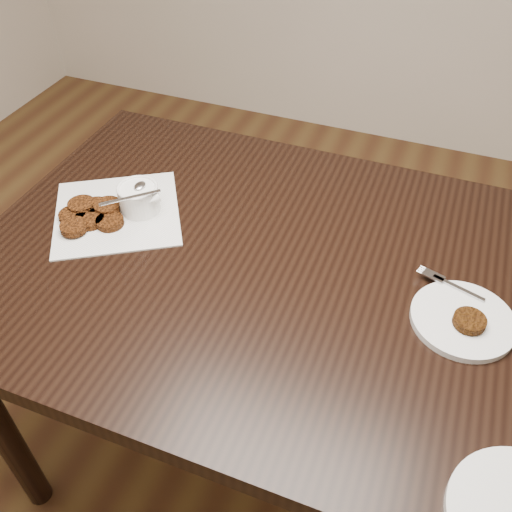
{
  "coord_description": "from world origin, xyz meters",
  "views": [
    {
      "loc": [
        0.26,
        -0.6,
        1.52
      ],
      "look_at": [
        -0.01,
        0.11,
        0.8
      ],
      "focal_mm": 38.84,
      "sensor_mm": 36.0,
      "label": 1
    }
  ],
  "objects_px": {
    "napkin": "(117,213)",
    "plate_with_patty": "(464,317)",
    "table": "(294,380)",
    "sauce_ramekin": "(137,186)"
  },
  "relations": [
    {
      "from": "table",
      "to": "sauce_ramekin",
      "type": "relative_size",
      "value": 10.91
    },
    {
      "from": "sauce_ramekin",
      "to": "plate_with_patty",
      "type": "xyz_separation_m",
      "value": [
        0.7,
        -0.07,
        -0.05
      ]
    },
    {
      "from": "napkin",
      "to": "plate_with_patty",
      "type": "height_order",
      "value": "plate_with_patty"
    },
    {
      "from": "table",
      "to": "sauce_ramekin",
      "type": "distance_m",
      "value": 0.59
    },
    {
      "from": "napkin",
      "to": "sauce_ramekin",
      "type": "distance_m",
      "value": 0.08
    },
    {
      "from": "table",
      "to": "napkin",
      "type": "relative_size",
      "value": 5.05
    },
    {
      "from": "napkin",
      "to": "plate_with_patty",
      "type": "xyz_separation_m",
      "value": [
        0.74,
        -0.05,
        0.01
      ]
    },
    {
      "from": "table",
      "to": "plate_with_patty",
      "type": "distance_m",
      "value": 0.5
    },
    {
      "from": "table",
      "to": "napkin",
      "type": "bearing_deg",
      "value": 176.74
    },
    {
      "from": "plate_with_patty",
      "to": "napkin",
      "type": "bearing_deg",
      "value": 176.48
    }
  ]
}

